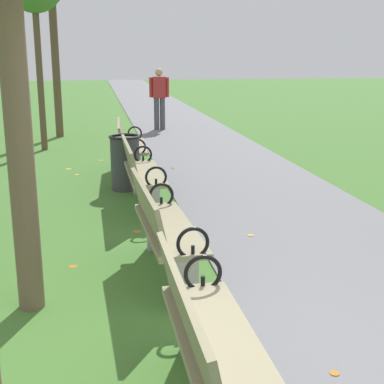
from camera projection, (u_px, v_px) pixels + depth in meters
name	position (u px, v px, depth m)	size (l,w,h in m)	color
paved_walkway	(158.00, 108.00, 20.59)	(2.59, 44.00, 0.02)	slate
park_bench_1	(211.00, 346.00, 3.01)	(0.49, 1.60, 0.90)	gray
park_bench_2	(163.00, 228.00, 5.03)	(0.54, 1.62, 0.90)	gray
park_bench_3	(141.00, 173.00, 7.32)	(0.49, 1.61, 0.90)	gray
park_bench_4	(130.00, 146.00, 9.43)	(0.54, 1.62, 0.90)	gray
pedestrian_walking	(159.00, 96.00, 14.59)	(0.53, 0.23, 1.62)	#4C4C56
trash_bin	(125.00, 162.00, 8.33)	(0.48, 0.48, 0.84)	#38383D
scattered_leaves	(107.00, 200.00, 7.79)	(4.61, 9.94, 0.02)	#AD6B23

